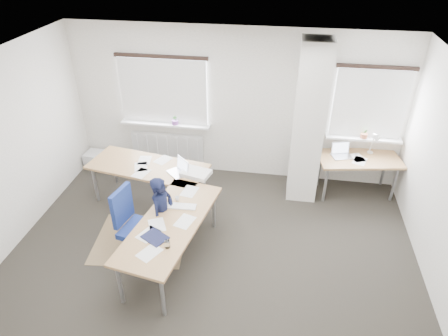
% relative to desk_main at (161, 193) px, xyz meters
% --- Properties ---
extents(ground, '(6.00, 6.00, 0.00)m').
position_rel_desk_main_xyz_m(ground, '(0.87, -0.62, -0.69)').
color(ground, '#282520').
rests_on(ground, ground).
extents(room_shell, '(6.04, 5.04, 2.82)m').
position_rel_desk_main_xyz_m(room_shell, '(1.05, -0.17, 1.05)').
color(room_shell, beige).
rests_on(room_shell, ground).
extents(floor_mat, '(1.49, 1.30, 0.01)m').
position_rel_desk_main_xyz_m(floor_mat, '(-0.28, -0.33, -0.69)').
color(floor_mat, olive).
rests_on(floor_mat, ground).
extents(white_crate, '(0.53, 0.39, 0.30)m').
position_rel_desk_main_xyz_m(white_crate, '(-1.83, 1.63, -0.54)').
color(white_crate, white).
rests_on(white_crate, ground).
extents(desk_main, '(2.40, 2.98, 0.96)m').
position_rel_desk_main_xyz_m(desk_main, '(0.00, 0.00, 0.00)').
color(desk_main, '#A16B45').
rests_on(desk_main, ground).
extents(desk_side, '(1.50, 0.93, 1.22)m').
position_rel_desk_main_xyz_m(desk_side, '(3.12, 1.52, -0.01)').
color(desk_side, '#A16B45').
rests_on(desk_side, ground).
extents(task_chair, '(0.63, 0.62, 1.14)m').
position_rel_desk_main_xyz_m(task_chair, '(-0.16, -0.66, -0.38)').
color(task_chair, navy).
rests_on(task_chair, ground).
extents(person, '(0.40, 0.51, 1.24)m').
position_rel_desk_main_xyz_m(person, '(0.15, -0.42, -0.07)').
color(person, black).
rests_on(person, ground).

